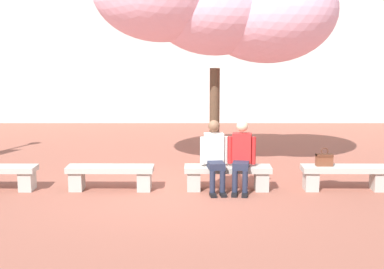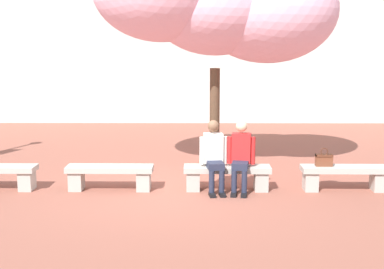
{
  "view_description": "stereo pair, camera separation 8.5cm",
  "coord_description": "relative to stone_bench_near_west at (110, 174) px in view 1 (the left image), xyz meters",
  "views": [
    {
      "loc": [
        0.42,
        -9.5,
        2.64
      ],
      "look_at": [
        0.43,
        0.2,
        1.0
      ],
      "focal_mm": 50.0,
      "sensor_mm": 36.0,
      "label": 1
    },
    {
      "loc": [
        0.51,
        -9.5,
        2.64
      ],
      "look_at": [
        0.43,
        0.2,
        1.0
      ],
      "focal_mm": 50.0,
      "sensor_mm": 36.0,
      "label": 2
    }
  ],
  "objects": [
    {
      "name": "stone_bench_near_west",
      "position": [
        0.0,
        0.0,
        0.0
      ],
      "size": [
        1.58,
        0.44,
        0.45
      ],
      "color": "#ADA89E",
      "rests_on": "ground"
    },
    {
      "name": "handbag",
      "position": [
        3.91,
        0.02,
        0.28
      ],
      "size": [
        0.3,
        0.15,
        0.34
      ],
      "color": "brown",
      "rests_on": "stone_bench_near_east"
    },
    {
      "name": "ground_plane",
      "position": [
        1.07,
        0.0,
        -0.3
      ],
      "size": [
        100.0,
        100.0,
        0.0
      ],
      "primitive_type": "plane",
      "color": "#8E5142"
    },
    {
      "name": "person_seated_right",
      "position": [
        2.39,
        -0.05,
        0.4
      ],
      "size": [
        0.5,
        0.72,
        1.29
      ],
      "color": "black",
      "rests_on": "ground"
    },
    {
      "name": "stone_bench_center",
      "position": [
        2.15,
        0.0,
        0.0
      ],
      "size": [
        1.58,
        0.44,
        0.45
      ],
      "color": "#ADA89E",
      "rests_on": "ground"
    },
    {
      "name": "stone_bench_near_east",
      "position": [
        4.29,
        0.0,
        0.0
      ],
      "size": [
        1.58,
        0.44,
        0.45
      ],
      "color": "#ADA89E",
      "rests_on": "ground"
    },
    {
      "name": "cherry_tree_main",
      "position": [
        1.99,
        1.51,
        3.18
      ],
      "size": [
        4.93,
        3.0,
        4.74
      ],
      "color": "#473323",
      "rests_on": "ground"
    },
    {
      "name": "person_seated_left",
      "position": [
        1.9,
        -0.05,
        0.4
      ],
      "size": [
        0.51,
        0.71,
        1.29
      ],
      "color": "black",
      "rests_on": "ground"
    },
    {
      "name": "building_facade",
      "position": [
        1.07,
        10.46,
        3.94
      ],
      "size": [
        28.0,
        4.0,
        8.48
      ],
      "primitive_type": "cube",
      "color": "beige",
      "rests_on": "ground"
    }
  ]
}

